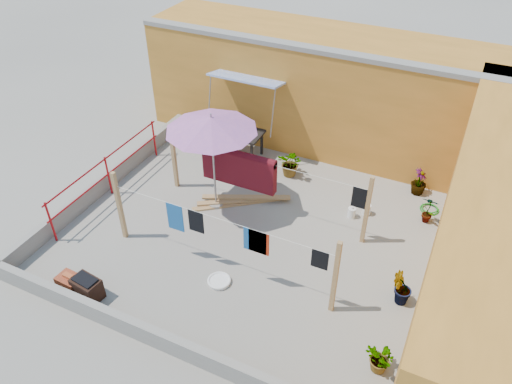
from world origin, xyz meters
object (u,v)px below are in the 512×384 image
(water_jug_b, at_px, (352,213))
(plant_back_a, at_px, (291,163))
(brazier, at_px, (87,288))
(water_jug_a, at_px, (367,209))
(patio_umbrella, at_px, (211,124))
(outdoor_table, at_px, (233,133))
(green_hose, at_px, (430,209))
(white_basin, at_px, (219,281))
(brick_stack, at_px, (70,283))

(water_jug_b, relative_size, plant_back_a, 0.40)
(brazier, height_order, water_jug_a, brazier)
(patio_umbrella, height_order, plant_back_a, patio_umbrella)
(water_jug_a, bearing_deg, patio_umbrella, -160.15)
(outdoor_table, bearing_deg, patio_umbrella, -73.24)
(patio_umbrella, relative_size, outdoor_table, 1.53)
(patio_umbrella, height_order, green_hose, patio_umbrella)
(water_jug_a, bearing_deg, white_basin, -121.51)
(green_hose, bearing_deg, brick_stack, -136.71)
(water_jug_b, bearing_deg, patio_umbrella, -162.69)
(white_basin, bearing_deg, water_jug_a, 58.49)
(outdoor_table, distance_m, water_jug_b, 4.14)
(white_basin, height_order, water_jug_b, water_jug_b)
(outdoor_table, distance_m, brazier, 6.04)
(brazier, bearing_deg, water_jug_b, 49.39)
(water_jug_a, height_order, green_hose, water_jug_a)
(patio_umbrella, relative_size, plant_back_a, 3.39)
(water_jug_a, height_order, water_jug_b, water_jug_a)
(brick_stack, distance_m, brazier, 0.46)
(patio_umbrella, xyz_separation_m, brazier, (-0.86, -3.74, -2.05))
(white_basin, bearing_deg, brazier, -146.12)
(brick_stack, relative_size, green_hose, 1.09)
(water_jug_a, distance_m, water_jug_b, 0.40)
(brazier, bearing_deg, patio_umbrella, 77.07)
(patio_umbrella, distance_m, outdoor_table, 2.87)
(water_jug_b, distance_m, plant_back_a, 2.26)
(outdoor_table, relative_size, water_jug_a, 5.24)
(brazier, distance_m, water_jug_a, 6.63)
(outdoor_table, relative_size, plant_back_a, 2.22)
(patio_umbrella, bearing_deg, water_jug_a, 19.85)
(brick_stack, distance_m, green_hose, 8.51)
(water_jug_b, bearing_deg, plant_back_a, 153.32)
(white_basin, height_order, green_hose, white_basin)
(brick_stack, bearing_deg, plant_back_a, 66.38)
(brazier, relative_size, water_jug_a, 1.93)
(white_basin, bearing_deg, patio_umbrella, 120.52)
(brick_stack, bearing_deg, water_jug_a, 46.09)
(plant_back_a, bearing_deg, white_basin, -88.15)
(water_jug_a, bearing_deg, outdoor_table, 166.23)
(patio_umbrella, height_order, brazier, patio_umbrella)
(outdoor_table, distance_m, green_hose, 5.61)
(green_hose, bearing_deg, brazier, -134.51)
(water_jug_a, height_order, plant_back_a, plant_back_a)
(white_basin, height_order, plant_back_a, plant_back_a)
(brick_stack, relative_size, white_basin, 1.03)
(outdoor_table, bearing_deg, white_basin, -66.03)
(patio_umbrella, height_order, outdoor_table, patio_umbrella)
(patio_umbrella, xyz_separation_m, outdoor_table, (-0.69, 2.29, -1.59))
(water_jug_a, relative_size, green_hose, 0.68)
(brick_stack, bearing_deg, patio_umbrella, 70.62)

